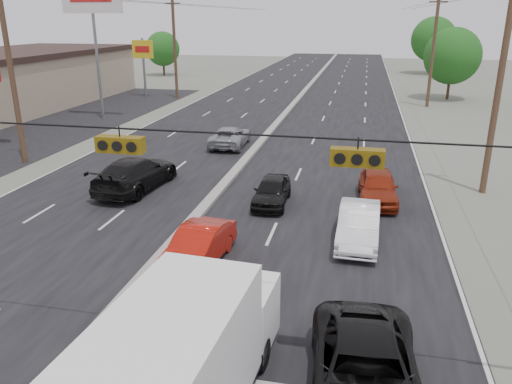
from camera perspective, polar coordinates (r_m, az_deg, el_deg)
ground at (r=14.12m, az=-18.89°, el=-16.52°), size 200.00×200.00×0.00m
road_surface at (r=40.92m, az=2.67°, el=8.04°), size 20.00×160.00×0.02m
center_median at (r=40.91m, az=2.67°, el=8.17°), size 0.50×160.00×0.20m
parking_lot at (r=42.60m, az=-21.92°, el=7.12°), size 10.00×42.00×0.02m
utility_pole_left_b at (r=31.23m, az=-26.17°, el=12.08°), size 1.60×0.30×10.00m
utility_pole_left_c at (r=53.20m, az=-9.28°, el=15.99°), size 1.60×0.30×10.00m
utility_pole_right_b at (r=25.48m, az=26.02°, el=10.87°), size 1.60×0.30×10.00m
utility_pole_right_c at (r=50.04m, az=19.58°, el=14.96°), size 1.60×0.30×10.00m
traffic_signals at (r=11.17m, az=-15.72°, el=5.50°), size 25.00×0.30×0.54m
pole_sign_billboard at (r=43.08m, az=-18.25°, el=19.59°), size 5.00×0.25×11.00m
pole_sign_far at (r=54.59m, az=-12.79°, el=15.12°), size 2.20×0.25×6.00m
tree_left_far at (r=75.34m, az=-10.61°, el=15.78°), size 4.80×4.80×6.12m
tree_right_mid at (r=55.37m, az=21.53°, el=14.26°), size 5.60×5.60×7.14m
tree_right_far at (r=80.21m, az=19.64°, el=16.12°), size 6.40×6.40×8.16m
box_truck at (r=10.48m, az=-7.89°, el=-18.65°), size 2.57×6.31×3.14m
tan_sedan at (r=11.86m, az=-8.39°, el=-18.70°), size 2.15×5.24×1.52m
red_sedan at (r=17.12m, az=-6.65°, el=-6.29°), size 1.77×4.11×1.31m
black_suv at (r=11.69m, az=12.41°, el=-19.88°), size 2.74×5.37×1.45m
queue_car_a at (r=22.47m, az=1.81°, el=0.10°), size 1.54×3.67×1.24m
queue_car_b at (r=19.08m, az=11.65°, el=-3.68°), size 1.57×4.25×1.39m
queue_car_e at (r=23.40m, az=13.74°, el=0.58°), size 1.83×4.26×1.43m
oncoming_near at (r=25.07m, az=-13.58°, el=2.04°), size 2.75×5.68×1.59m
oncoming_far at (r=32.84m, az=-2.99°, el=6.34°), size 2.30×4.68×1.28m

